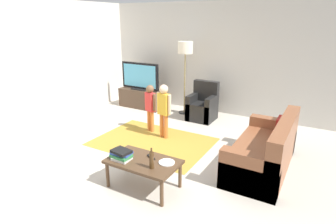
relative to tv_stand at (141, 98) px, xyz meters
name	(u,v)px	position (x,y,z in m)	size (l,w,h in m)	color
ground	(151,157)	(1.82, -2.30, -0.24)	(7.80, 7.80, 0.00)	beige
wall_back	(216,59)	(1.82, 0.70, 1.11)	(6.00, 0.12, 2.70)	silver
wall_left	(31,66)	(-1.18, -2.30, 1.11)	(0.12, 6.00, 2.70)	silver
area_rug	(153,142)	(1.51, -1.76, -0.24)	(2.20, 1.60, 0.01)	#B28C33
tv_stand	(141,98)	(0.00, 0.00, 0.00)	(1.20, 0.44, 0.50)	#4C3828
tv	(140,77)	(0.00, -0.02, 0.60)	(1.10, 0.28, 0.71)	black
couch	(267,153)	(3.65, -1.74, 0.05)	(0.80, 1.80, 0.86)	brown
armchair	(203,107)	(1.82, -0.04, 0.05)	(0.60, 0.60, 0.90)	black
floor_lamp	(185,52)	(1.23, 0.15, 1.30)	(0.36, 0.36, 1.78)	#262626
child_near_tv	(150,104)	(1.17, -1.31, 0.36)	(0.32, 0.18, 1.01)	orange
child_center	(164,106)	(1.58, -1.46, 0.41)	(0.36, 0.18, 1.09)	orange
coffee_table	(143,164)	(2.24, -3.12, 0.13)	(1.00, 0.60, 0.42)	#513823
book_stack	(121,155)	(1.96, -3.25, 0.25)	(0.30, 0.24, 0.14)	white
bottle	(152,160)	(2.46, -3.24, 0.30)	(0.06, 0.06, 0.29)	#4C3319
tv_remote	(151,157)	(2.29, -3.00, 0.19)	(0.17, 0.05, 0.02)	black
plate	(167,162)	(2.56, -3.02, 0.18)	(0.22, 0.22, 0.02)	white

